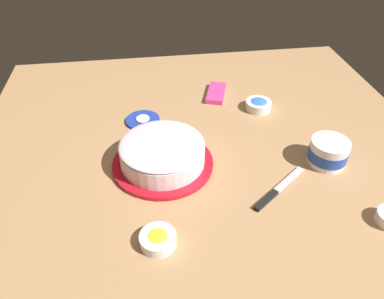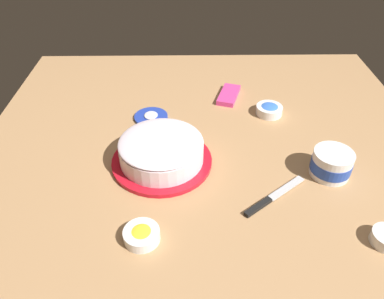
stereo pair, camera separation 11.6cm
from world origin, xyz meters
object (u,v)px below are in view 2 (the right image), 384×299
frosting_tub (332,163)px  sprinkle_bowl_blue (269,109)px  spreading_knife (270,199)px  sprinkle_bowl_yellow (142,235)px  candy_box_lower (229,95)px  frosting_tub_lid (151,117)px  frosted_cake (161,152)px

frosting_tub → sprinkle_bowl_blue: bearing=-159.7°
spreading_knife → sprinkle_bowl_yellow: (0.13, -0.35, 0.01)m
frosting_tub → sprinkle_bowl_yellow: bearing=-66.6°
frosting_tub → spreading_knife: (0.11, -0.20, -0.04)m
frosting_tub → sprinkle_bowl_blue: size_ratio=1.24×
candy_box_lower → frosting_tub_lid: bearing=-46.0°
sprinkle_bowl_blue → sprinkle_bowl_yellow: sprinkle_bowl_blue is taller
frosted_cake → frosting_tub_lid: 0.26m
frosted_cake → sprinkle_bowl_blue: bearing=125.5°
frosting_tub_lid → sprinkle_bowl_blue: bearing=93.0°
frosted_cake → sprinkle_bowl_yellow: bearing=-6.9°
sprinkle_bowl_blue → sprinkle_bowl_yellow: 0.72m
frosting_tub → candy_box_lower: frosting_tub is taller
candy_box_lower → spreading_knife: bearing=24.3°
frosting_tub_lid → spreading_knife: frosting_tub_lid is taller
frosting_tub → sprinkle_bowl_yellow: size_ratio=1.30×
frosting_tub → frosted_cake: bearing=-96.6°
spreading_knife → frosting_tub: bearing=118.6°
sprinkle_bowl_yellow → frosting_tub_lid: bearing=-178.2°
sprinkle_bowl_blue → sprinkle_bowl_yellow: bearing=-36.5°
sprinkle_bowl_yellow → candy_box_lower: sprinkle_bowl_yellow is taller
frosting_tub_lid → spreading_knife: bearing=40.9°
frosted_cake → sprinkle_bowl_yellow: size_ratio=3.39×
frosting_tub → sprinkle_bowl_blue: 0.36m
frosted_cake → sprinkle_bowl_yellow: 0.30m
frosted_cake → frosting_tub: frosted_cake is taller
spreading_knife → sprinkle_bowl_blue: sprinkle_bowl_blue is taller
frosting_tub → spreading_knife: 0.23m
frosting_tub_lid → sprinkle_bowl_yellow: 0.55m
frosted_cake → candy_box_lower: frosted_cake is taller
frosted_cake → sprinkle_bowl_yellow: frosted_cake is taller
sprinkle_bowl_yellow → candy_box_lower: (-0.70, 0.29, -0.01)m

